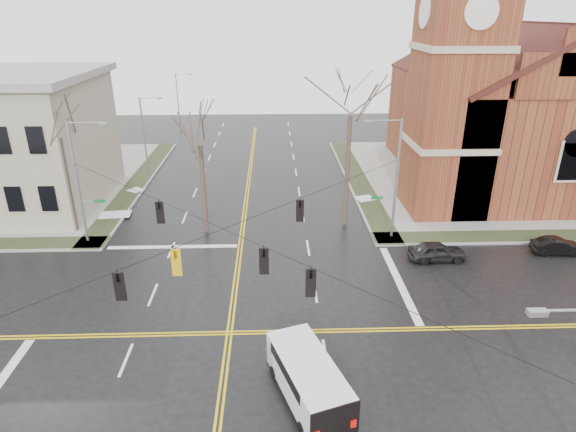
{
  "coord_description": "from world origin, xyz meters",
  "views": [
    {
      "loc": [
        2.43,
        -21.51,
        16.03
      ],
      "look_at": [
        3.38,
        6.0,
        4.28
      ],
      "focal_mm": 30.0,
      "sensor_mm": 36.0,
      "label": 1
    }
  ],
  "objects_px": {
    "streetlight_north_b": "(179,100)",
    "parked_car_b": "(558,246)",
    "church": "(503,97)",
    "streetlight_north_a": "(145,133)",
    "parked_car_a": "(437,251)",
    "cargo_van": "(306,375)",
    "signal_pole_nw": "(79,180)",
    "tree_nw_far": "(58,131)",
    "signal_pole_ne": "(394,176)",
    "tree_ne": "(350,108)",
    "tree_nw_near": "(200,139)"
  },
  "relations": [
    {
      "from": "streetlight_north_b",
      "to": "parked_car_b",
      "type": "relative_size",
      "value": 2.25
    },
    {
      "from": "church",
      "to": "parked_car_b",
      "type": "relative_size",
      "value": 7.74
    },
    {
      "from": "streetlight_north_a",
      "to": "parked_car_a",
      "type": "xyz_separation_m",
      "value": [
        24.45,
        -20.16,
        -3.8
      ]
    },
    {
      "from": "streetlight_north_a",
      "to": "church",
      "type": "bearing_deg",
      "value": -5.19
    },
    {
      "from": "parked_car_b",
      "to": "cargo_van",
      "type": "bearing_deg",
      "value": 128.43
    },
    {
      "from": "signal_pole_nw",
      "to": "parked_car_a",
      "type": "height_order",
      "value": "signal_pole_nw"
    },
    {
      "from": "streetlight_north_a",
      "to": "tree_nw_far",
      "type": "height_order",
      "value": "tree_nw_far"
    },
    {
      "from": "church",
      "to": "streetlight_north_b",
      "type": "distance_m",
      "value": 42.53
    },
    {
      "from": "cargo_van",
      "to": "parked_car_a",
      "type": "relative_size",
      "value": 1.48
    },
    {
      "from": "church",
      "to": "streetlight_north_a",
      "type": "bearing_deg",
      "value": 174.81
    },
    {
      "from": "signal_pole_ne",
      "to": "tree_ne",
      "type": "height_order",
      "value": "tree_ne"
    },
    {
      "from": "parked_car_b",
      "to": "tree_nw_near",
      "type": "relative_size",
      "value": 0.35
    },
    {
      "from": "parked_car_b",
      "to": "tree_ne",
      "type": "height_order",
      "value": "tree_ne"
    },
    {
      "from": "parked_car_a",
      "to": "signal_pole_nw",
      "type": "bearing_deg",
      "value": 79.83
    },
    {
      "from": "streetlight_north_b",
      "to": "tree_nw_far",
      "type": "xyz_separation_m",
      "value": [
        -2.42,
        -34.46,
        3.53
      ]
    },
    {
      "from": "parked_car_a",
      "to": "church",
      "type": "bearing_deg",
      "value": -34.8
    },
    {
      "from": "streetlight_north_b",
      "to": "tree_nw_near",
      "type": "relative_size",
      "value": 0.78
    },
    {
      "from": "church",
      "to": "tree_ne",
      "type": "bearing_deg",
      "value": -147.06
    },
    {
      "from": "streetlight_north_b",
      "to": "tree_ne",
      "type": "distance_m",
      "value": 39.15
    },
    {
      "from": "parked_car_b",
      "to": "tree_nw_far",
      "type": "bearing_deg",
      "value": 85.31
    },
    {
      "from": "streetlight_north_b",
      "to": "parked_car_b",
      "type": "distance_m",
      "value": 51.87
    },
    {
      "from": "parked_car_a",
      "to": "parked_car_b",
      "type": "height_order",
      "value": "parked_car_a"
    },
    {
      "from": "church",
      "to": "signal_pole_ne",
      "type": "relative_size",
      "value": 3.06
    },
    {
      "from": "streetlight_north_b",
      "to": "parked_car_a",
      "type": "relative_size",
      "value": 2.03
    },
    {
      "from": "signal_pole_nw",
      "to": "church",
      "type": "bearing_deg",
      "value": 20.21
    },
    {
      "from": "church",
      "to": "signal_pole_ne",
      "type": "bearing_deg",
      "value": -135.34
    },
    {
      "from": "parked_car_b",
      "to": "tree_nw_near",
      "type": "height_order",
      "value": "tree_nw_near"
    },
    {
      "from": "signal_pole_nw",
      "to": "parked_car_a",
      "type": "bearing_deg",
      "value": -8.29
    },
    {
      "from": "streetlight_north_a",
      "to": "parked_car_b",
      "type": "xyz_separation_m",
      "value": [
        33.39,
        -19.51,
        -3.88
      ]
    },
    {
      "from": "cargo_van",
      "to": "parked_car_a",
      "type": "distance_m",
      "value": 16.11
    },
    {
      "from": "streetlight_north_a",
      "to": "parked_car_b",
      "type": "distance_m",
      "value": 38.86
    },
    {
      "from": "cargo_van",
      "to": "parked_car_b",
      "type": "relative_size",
      "value": 1.64
    },
    {
      "from": "cargo_van",
      "to": "parked_car_b",
      "type": "distance_m",
      "value": 23.13
    },
    {
      "from": "tree_nw_near",
      "to": "tree_ne",
      "type": "height_order",
      "value": "tree_ne"
    },
    {
      "from": "streetlight_north_a",
      "to": "tree_nw_near",
      "type": "distance_m",
      "value": 17.12
    },
    {
      "from": "church",
      "to": "cargo_van",
      "type": "distance_m",
      "value": 36.95
    },
    {
      "from": "streetlight_north_a",
      "to": "parked_car_b",
      "type": "bearing_deg",
      "value": -30.29
    },
    {
      "from": "tree_nw_far",
      "to": "streetlight_north_a",
      "type": "bearing_deg",
      "value": 80.5
    },
    {
      "from": "church",
      "to": "streetlight_north_b",
      "type": "relative_size",
      "value": 3.44
    },
    {
      "from": "signal_pole_ne",
      "to": "tree_nw_far",
      "type": "distance_m",
      "value": 24.67
    },
    {
      "from": "signal_pole_nw",
      "to": "tree_ne",
      "type": "distance_m",
      "value": 20.28
    },
    {
      "from": "signal_pole_ne",
      "to": "tree_nw_near",
      "type": "bearing_deg",
      "value": 173.58
    },
    {
      "from": "signal_pole_nw",
      "to": "streetlight_north_b",
      "type": "distance_m",
      "value": 36.51
    },
    {
      "from": "church",
      "to": "signal_pole_ne",
      "type": "distance_m",
      "value": 19.22
    },
    {
      "from": "streetlight_north_b",
      "to": "parked_car_a",
      "type": "height_order",
      "value": "streetlight_north_b"
    },
    {
      "from": "tree_ne",
      "to": "tree_nw_near",
      "type": "bearing_deg",
      "value": -174.78
    },
    {
      "from": "church",
      "to": "streetlight_north_b",
      "type": "bearing_deg",
      "value": 146.75
    },
    {
      "from": "church",
      "to": "tree_nw_far",
      "type": "distance_m",
      "value": 39.48
    },
    {
      "from": "signal_pole_nw",
      "to": "signal_pole_ne",
      "type": "bearing_deg",
      "value": 0.0
    },
    {
      "from": "tree_nw_near",
      "to": "signal_pole_ne",
      "type": "bearing_deg",
      "value": -6.42
    }
  ]
}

